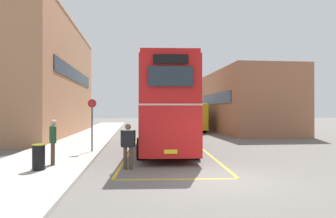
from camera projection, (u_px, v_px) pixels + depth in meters
ground_plane at (169, 139)px, 24.08m from camera, size 135.60×135.60×0.00m
sidewalk_left at (89, 136)px, 25.76m from camera, size 4.00×57.60×0.14m
brick_building_left at (47, 79)px, 27.82m from camera, size 5.15×20.45×10.33m
depot_building_right at (246, 102)px, 31.57m from camera, size 6.55×13.73×6.28m
double_decker_bus at (166, 106)px, 17.35m from camera, size 3.40×10.83×4.75m
single_deck_bus at (189, 116)px, 33.88m from camera, size 2.67×8.49×3.02m
pedestrian_boarding at (128, 143)px, 11.68m from camera, size 0.57×0.31×1.74m
pedestrian_waiting_near at (53, 138)px, 11.85m from camera, size 0.37×0.56×1.76m
litter_bin at (39, 157)px, 10.83m from camera, size 0.46×0.46×0.91m
bus_stop_sign at (92, 120)px, 15.77m from camera, size 0.44×0.08×2.70m
bay_marking_yellow at (169, 155)px, 15.37m from camera, size 5.11×12.97×0.01m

